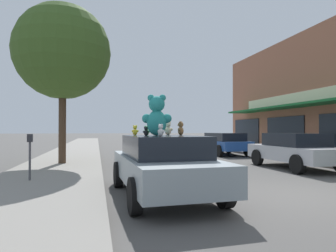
{
  "coord_description": "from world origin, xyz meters",
  "views": [
    {
      "loc": [
        -4.57,
        -6.0,
        1.53
      ],
      "look_at": [
        -2.17,
        4.08,
        1.66
      ],
      "focal_mm": 32.0,
      "sensor_mm": 36.0,
      "label": 1
    }
  ],
  "objects": [
    {
      "name": "teddy_bear_cream",
      "position": [
        -2.74,
        1.69,
        1.56
      ],
      "size": [
        0.26,
        0.16,
        0.36
      ],
      "rotation": [
        0.0,
        0.0,
        3.12
      ],
      "color": "beige",
      "rests_on": "plush_art_car"
    },
    {
      "name": "plush_art_car",
      "position": [
        -3.08,
        0.74,
        0.75
      ],
      "size": [
        2.1,
        4.42,
        1.39
      ],
      "rotation": [
        0.0,
        0.0,
        0.04
      ],
      "color": "#8C999E",
      "rests_on": "ground_plane"
    },
    {
      "name": "teddy_bear_black",
      "position": [
        -3.43,
        1.1,
        1.49
      ],
      "size": [
        0.17,
        0.12,
        0.22
      ],
      "rotation": [
        0.0,
        0.0,
        3.52
      ],
      "color": "black",
      "rests_on": "plush_art_car"
    },
    {
      "name": "parked_car_far_right",
      "position": [
        3.06,
        11.05,
        0.75
      ],
      "size": [
        1.92,
        4.1,
        1.34
      ],
      "color": "#1E4793",
      "rests_on": "ground_plane"
    },
    {
      "name": "teddy_bear_yellow",
      "position": [
        -3.63,
        1.6,
        1.51
      ],
      "size": [
        0.19,
        0.16,
        0.26
      ],
      "rotation": [
        0.0,
        0.0,
        2.62
      ],
      "color": "yellow",
      "rests_on": "plush_art_car"
    },
    {
      "name": "teddy_bear_brown",
      "position": [
        -2.51,
        1.29,
        1.56
      ],
      "size": [
        0.21,
        0.26,
        0.36
      ],
      "rotation": [
        0.0,
        0.0,
        4.19
      ],
      "color": "olive",
      "rests_on": "plush_art_car"
    },
    {
      "name": "teddy_bear_giant",
      "position": [
        -3.19,
        0.98,
        1.86
      ],
      "size": [
        0.74,
        0.5,
        0.98
      ],
      "rotation": [
        0.0,
        0.0,
        2.88
      ],
      "color": "teal",
      "rests_on": "plush_art_car"
    },
    {
      "name": "teddy_bear_white",
      "position": [
        -3.26,
        0.18,
        1.52
      ],
      "size": [
        0.16,
        0.2,
        0.27
      ],
      "rotation": [
        0.0,
        0.0,
        2.11
      ],
      "color": "white",
      "rests_on": "plush_art_car"
    },
    {
      "name": "sidewalk_near",
      "position": [
        -5.97,
        0.0,
        0.07
      ],
      "size": [
        3.17,
        90.0,
        0.14
      ],
      "color": "gray",
      "rests_on": "ground_plane"
    },
    {
      "name": "parking_meter",
      "position": [
        -6.37,
        2.9,
        0.95
      ],
      "size": [
        0.14,
        0.1,
        1.27
      ],
      "color": "#4C4C51",
      "rests_on": "sidewalk_near"
    },
    {
      "name": "parked_car_far_center",
      "position": [
        3.06,
        4.32,
        0.75
      ],
      "size": [
        2.0,
        4.25,
        1.39
      ],
      "color": "#B7B7BC",
      "rests_on": "ground_plane"
    },
    {
      "name": "street_tree",
      "position": [
        -5.97,
        7.14,
        4.79
      ],
      "size": [
        3.96,
        3.96,
        6.64
      ],
      "color": "#473323",
      "rests_on": "sidewalk_near"
    },
    {
      "name": "teddy_bear_green",
      "position": [
        -3.38,
        1.25,
        1.5
      ],
      "size": [
        0.18,
        0.13,
        0.24
      ],
      "rotation": [
        0.0,
        0.0,
        2.78
      ],
      "color": "green",
      "rests_on": "plush_art_car"
    },
    {
      "name": "ground_plane",
      "position": [
        0.0,
        0.0,
        0.0
      ],
      "size": [
        260.0,
        260.0,
        0.0
      ],
      "primitive_type": "plane",
      "color": "#514F4C"
    }
  ]
}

